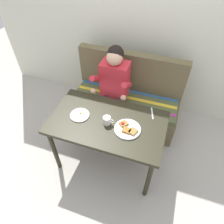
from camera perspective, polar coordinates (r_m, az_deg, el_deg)
The scene contains 9 objects.
ground_plane at distance 2.69m, azimuth -1.06°, elevation -13.01°, with size 8.00×8.00×0.00m, color #B0ACA2.
back_wall at distance 2.81m, azimuth 8.13°, elevation 24.42°, with size 4.40×0.10×2.60m, color beige.
table at distance 2.16m, azimuth -1.29°, elevation -4.02°, with size 1.20×0.70×0.73m.
couch at distance 2.90m, azimuth 3.93°, elevation 2.80°, with size 1.44×0.56×1.00m.
person at distance 2.54m, azimuth 0.31°, elevation 7.77°, with size 0.45×0.61×1.21m.
plate_breakfast at distance 2.02m, azimuth 4.34°, elevation -4.75°, with size 0.26×0.26×0.05m.
plate_eggs at distance 2.18m, azimuth -9.01°, elevation -0.82°, with size 0.20×0.20×0.04m.
coffee_mug at distance 2.05m, azimuth -1.39°, elevation -2.34°, with size 0.12×0.08×0.09m.
fork at distance 2.22m, azimuth 11.19°, elevation -0.35°, with size 0.01×0.17×0.01m, color silver.
Camera 1 is at (0.50, -1.31, 2.29)m, focal length 32.66 mm.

